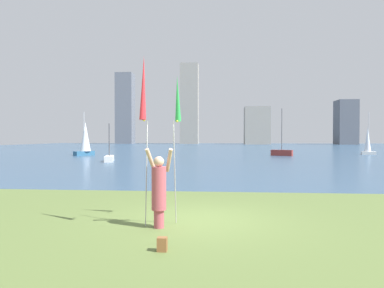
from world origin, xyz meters
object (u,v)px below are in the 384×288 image
(bag, at_px, (162,244))
(sailboat_4, at_px, (85,139))
(sailboat_3, at_px, (368,143))
(sailboat_2, at_px, (282,152))
(person, at_px, (159,189))
(kite_flag_left, at_px, (143,91))
(kite_flag_right, at_px, (178,102))
(sailboat_0, at_px, (109,158))

(bag, height_order, sailboat_4, sailboat_4)
(sailboat_3, bearing_deg, sailboat_2, -162.35)
(sailboat_3, distance_m, sailboat_4, 35.04)
(sailboat_3, bearing_deg, person, -117.76)
(kite_flag_left, height_order, kite_flag_right, kite_flag_left)
(bag, distance_m, sailboat_2, 36.67)
(sailboat_4, bearing_deg, sailboat_0, -58.65)
(person, bearing_deg, kite_flag_left, -174.47)
(kite_flag_left, bearing_deg, person, 13.41)
(bag, bearing_deg, sailboat_2, 77.09)
(kite_flag_right, height_order, bag, kite_flag_right)
(kite_flag_left, xyz_separation_m, sailboat_3, (20.13, 37.65, -1.81))
(kite_flag_left, distance_m, sailboat_4, 36.30)
(sailboat_0, relative_size, sailboat_2, 0.62)
(sailboat_0, bearing_deg, sailboat_3, 27.80)
(person, distance_m, sailboat_4, 36.35)
(sailboat_3, xyz_separation_m, sailboat_4, (-34.75, -4.46, 0.49))
(kite_flag_right, height_order, sailboat_4, sailboat_4)
(kite_flag_left, bearing_deg, sailboat_2, 75.34)
(bag, relative_size, sailboat_2, 0.05)
(person, bearing_deg, bag, -85.77)
(sailboat_3, bearing_deg, kite_flag_right, -117.83)
(sailboat_0, bearing_deg, bag, -69.81)
(kite_flag_right, relative_size, sailboat_4, 0.72)
(kite_flag_right, bearing_deg, sailboat_2, 76.12)
(sailboat_2, bearing_deg, sailboat_3, 17.65)
(sailboat_3, height_order, sailboat_4, sailboat_3)
(sailboat_2, bearing_deg, kite_flag_right, -103.88)
(sailboat_3, bearing_deg, sailboat_0, -152.20)
(sailboat_0, relative_size, sailboat_3, 0.64)
(sailboat_0, distance_m, sailboat_2, 20.58)
(kite_flag_left, bearing_deg, sailboat_4, 113.77)
(kite_flag_right, bearing_deg, kite_flag_left, -129.35)
(sailboat_2, xyz_separation_m, sailboat_4, (-23.54, -0.89, 1.54))
(person, xyz_separation_m, sailboat_4, (-14.98, 33.11, 1.03))
(kite_flag_left, relative_size, sailboat_2, 0.75)
(sailboat_0, relative_size, sailboat_4, 0.66)
(person, height_order, sailboat_4, sailboat_4)
(kite_flag_right, distance_m, sailboat_3, 41.63)
(sailboat_0, distance_m, sailboat_3, 32.08)
(sailboat_0, distance_m, sailboat_4, 12.40)
(sailboat_0, xyz_separation_m, sailboat_3, (28.36, 14.95, 1.19))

